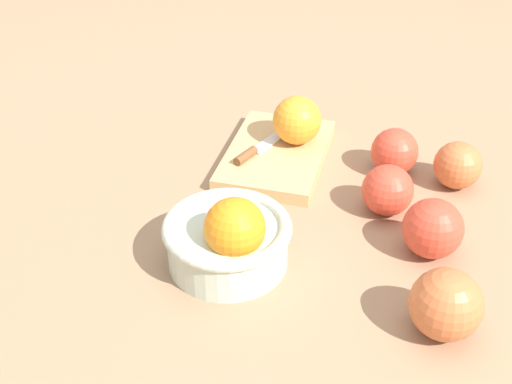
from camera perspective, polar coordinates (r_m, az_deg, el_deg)
name	(u,v)px	position (r m, az deg, el deg)	size (l,w,h in m)	color
ground_plane	(310,210)	(0.97, 4.55, -1.49)	(2.40, 2.40, 0.00)	#997556
bowl	(229,238)	(0.85, -2.28, -3.88)	(0.16, 0.16, 0.11)	beige
cutting_board	(276,155)	(1.08, 1.72, 3.13)	(0.23, 0.15, 0.02)	tan
orange_on_board	(297,120)	(1.07, 3.44, 6.00)	(0.08, 0.08, 0.08)	orange
knife	(258,148)	(1.06, 0.20, 3.69)	(0.15, 0.06, 0.01)	silver
apple_front_right	(395,152)	(1.06, 11.49, 3.33)	(0.07, 0.07, 0.07)	#D6422D
apple_front_left	(433,228)	(0.90, 14.54, -2.96)	(0.08, 0.08, 0.08)	#D6422D
apple_front_right_2	(458,165)	(1.05, 16.48, 2.16)	(0.07, 0.07, 0.07)	#CC6638
apple_front_center	(388,190)	(0.96, 10.92, 0.15)	(0.07, 0.07, 0.07)	#D6422D
apple_front_left_2	(446,304)	(0.79, 15.57, -9.02)	(0.08, 0.08, 0.08)	#CC6638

